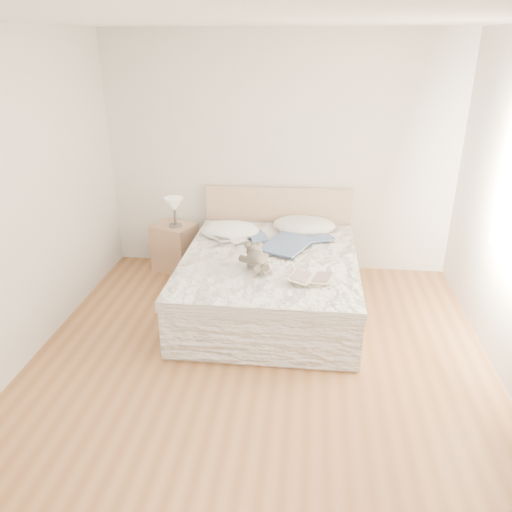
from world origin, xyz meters
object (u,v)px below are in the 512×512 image
(nightstand, at_px, (175,247))
(table_lamp, at_px, (174,206))
(photo_book, at_px, (229,239))
(teddy_bear, at_px, (257,266))
(childrens_book, at_px, (311,278))
(bed, at_px, (270,279))

(nightstand, distance_m, table_lamp, 0.53)
(photo_book, height_order, teddy_bear, teddy_bear)
(photo_book, distance_m, childrens_book, 1.22)
(table_lamp, height_order, childrens_book, table_lamp)
(bed, xyz_separation_m, childrens_book, (0.42, -0.60, 0.32))
(nightstand, height_order, teddy_bear, teddy_bear)
(nightstand, xyz_separation_m, childrens_book, (1.63, -1.41, 0.35))
(nightstand, xyz_separation_m, photo_book, (0.76, -0.55, 0.35))
(nightstand, xyz_separation_m, teddy_bear, (1.13, -1.25, 0.37))
(table_lamp, height_order, photo_book, table_lamp)
(table_lamp, height_order, teddy_bear, table_lamp)
(bed, distance_m, teddy_bear, 0.57)
(bed, xyz_separation_m, table_lamp, (-1.19, 0.77, 0.50))
(table_lamp, bearing_deg, nightstand, 131.36)
(table_lamp, relative_size, teddy_bear, 0.97)
(bed, height_order, teddy_bear, bed)
(table_lamp, bearing_deg, teddy_bear, -47.84)
(photo_book, bearing_deg, teddy_bear, -96.58)
(childrens_book, bearing_deg, nightstand, 155.26)
(photo_book, xyz_separation_m, childrens_book, (0.88, -0.85, 0.00))
(childrens_book, bearing_deg, teddy_bear, 178.57)
(bed, bearing_deg, photo_book, 151.25)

